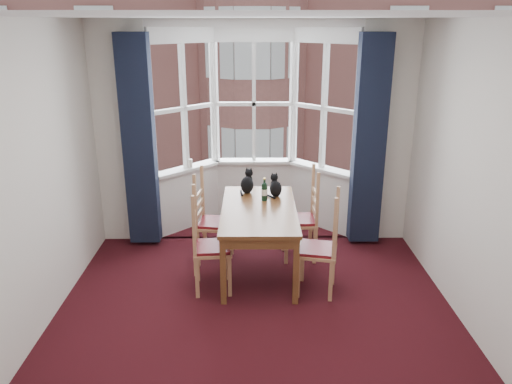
{
  "coord_description": "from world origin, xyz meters",
  "views": [
    {
      "loc": [
        -0.04,
        -3.94,
        2.77
      ],
      "look_at": [
        0.01,
        1.05,
        1.05
      ],
      "focal_mm": 35.0,
      "sensor_mm": 36.0,
      "label": 1
    }
  ],
  "objects_px": {
    "chair_left_far": "(207,224)",
    "cat_left": "(247,183)",
    "chair_left_near": "(204,249)",
    "wine_bottle": "(264,191)",
    "dining_table": "(259,215)",
    "chair_right_near": "(326,251)",
    "chair_right_far": "(307,221)",
    "cat_right": "(276,187)",
    "candle_tall": "(190,164)"
  },
  "relations": [
    {
      "from": "chair_left_far",
      "to": "chair_right_near",
      "type": "height_order",
      "value": "same"
    },
    {
      "from": "chair_left_near",
      "to": "chair_left_far",
      "type": "height_order",
      "value": "same"
    },
    {
      "from": "candle_tall",
      "to": "chair_left_near",
      "type": "bearing_deg",
      "value": -79.43
    },
    {
      "from": "chair_left_far",
      "to": "cat_left",
      "type": "xyz_separation_m",
      "value": [
        0.48,
        0.27,
        0.42
      ]
    },
    {
      "from": "chair_right_near",
      "to": "cat_right",
      "type": "relative_size",
      "value": 3.25
    },
    {
      "from": "dining_table",
      "to": "cat_left",
      "type": "relative_size",
      "value": 5.11
    },
    {
      "from": "dining_table",
      "to": "chair_left_far",
      "type": "height_order",
      "value": "chair_left_far"
    },
    {
      "from": "cat_right",
      "to": "candle_tall",
      "type": "bearing_deg",
      "value": 141.73
    },
    {
      "from": "dining_table",
      "to": "chair_right_far",
      "type": "bearing_deg",
      "value": 30.61
    },
    {
      "from": "cat_right",
      "to": "chair_left_near",
      "type": "bearing_deg",
      "value": -133.34
    },
    {
      "from": "chair_left_near",
      "to": "wine_bottle",
      "type": "distance_m",
      "value": 1.04
    },
    {
      "from": "chair_left_far",
      "to": "cat_right",
      "type": "distance_m",
      "value": 0.93
    },
    {
      "from": "dining_table",
      "to": "chair_left_far",
      "type": "bearing_deg",
      "value": 155.75
    },
    {
      "from": "dining_table",
      "to": "cat_left",
      "type": "height_order",
      "value": "cat_left"
    },
    {
      "from": "dining_table",
      "to": "cat_right",
      "type": "height_order",
      "value": "cat_right"
    },
    {
      "from": "chair_left_near",
      "to": "wine_bottle",
      "type": "bearing_deg",
      "value": 46.07
    },
    {
      "from": "chair_left_far",
      "to": "cat_right",
      "type": "xyz_separation_m",
      "value": [
        0.82,
        0.14,
        0.41
      ]
    },
    {
      "from": "cat_left",
      "to": "cat_right",
      "type": "relative_size",
      "value": 1.08
    },
    {
      "from": "chair_right_near",
      "to": "cat_left",
      "type": "distance_m",
      "value": 1.4
    },
    {
      "from": "chair_right_near",
      "to": "wine_bottle",
      "type": "relative_size",
      "value": 3.36
    },
    {
      "from": "chair_right_near",
      "to": "chair_right_far",
      "type": "height_order",
      "value": "same"
    },
    {
      "from": "chair_right_far",
      "to": "candle_tall",
      "type": "relative_size",
      "value": 7.64
    },
    {
      "from": "cat_left",
      "to": "wine_bottle",
      "type": "relative_size",
      "value": 1.12
    },
    {
      "from": "chair_right_near",
      "to": "candle_tall",
      "type": "relative_size",
      "value": 7.64
    },
    {
      "from": "dining_table",
      "to": "chair_right_far",
      "type": "distance_m",
      "value": 0.71
    },
    {
      "from": "dining_table",
      "to": "chair_left_far",
      "type": "xyz_separation_m",
      "value": [
        -0.61,
        0.28,
        -0.22
      ]
    },
    {
      "from": "chair_right_far",
      "to": "wine_bottle",
      "type": "distance_m",
      "value": 0.67
    },
    {
      "from": "chair_left_far",
      "to": "chair_right_far",
      "type": "distance_m",
      "value": 1.2
    },
    {
      "from": "chair_right_near",
      "to": "candle_tall",
      "type": "distance_m",
      "value": 2.46
    },
    {
      "from": "chair_left_near",
      "to": "chair_left_far",
      "type": "bearing_deg",
      "value": 91.83
    },
    {
      "from": "cat_left",
      "to": "candle_tall",
      "type": "height_order",
      "value": "cat_left"
    },
    {
      "from": "cat_left",
      "to": "chair_right_far",
      "type": "bearing_deg",
      "value": -15.84
    },
    {
      "from": "dining_table",
      "to": "chair_left_near",
      "type": "bearing_deg",
      "value": -144.34
    },
    {
      "from": "cat_left",
      "to": "chair_right_near",
      "type": "bearing_deg",
      "value": -51.6
    },
    {
      "from": "chair_left_near",
      "to": "chair_left_far",
      "type": "relative_size",
      "value": 1.0
    },
    {
      "from": "cat_left",
      "to": "wine_bottle",
      "type": "distance_m",
      "value": 0.35
    },
    {
      "from": "chair_left_near",
      "to": "cat_right",
      "type": "height_order",
      "value": "cat_right"
    },
    {
      "from": "chair_right_near",
      "to": "cat_left",
      "type": "bearing_deg",
      "value": 128.4
    },
    {
      "from": "chair_left_near",
      "to": "chair_right_near",
      "type": "relative_size",
      "value": 1.0
    },
    {
      "from": "dining_table",
      "to": "wine_bottle",
      "type": "relative_size",
      "value": 5.72
    },
    {
      "from": "chair_right_far",
      "to": "dining_table",
      "type": "bearing_deg",
      "value": -149.39
    },
    {
      "from": "dining_table",
      "to": "wine_bottle",
      "type": "xyz_separation_m",
      "value": [
        0.07,
        0.26,
        0.2
      ]
    },
    {
      "from": "chair_right_far",
      "to": "cat_right",
      "type": "xyz_separation_m",
      "value": [
        -0.38,
        0.07,
        0.41
      ]
    },
    {
      "from": "dining_table",
      "to": "chair_left_far",
      "type": "relative_size",
      "value": 1.7
    },
    {
      "from": "dining_table",
      "to": "candle_tall",
      "type": "bearing_deg",
      "value": 125.02
    },
    {
      "from": "dining_table",
      "to": "chair_right_near",
      "type": "relative_size",
      "value": 1.7
    },
    {
      "from": "wine_bottle",
      "to": "cat_left",
      "type": "bearing_deg",
      "value": 124.78
    },
    {
      "from": "chair_left_near",
      "to": "cat_left",
      "type": "distance_m",
      "value": 1.16
    },
    {
      "from": "chair_left_near",
      "to": "chair_right_near",
      "type": "xyz_separation_m",
      "value": [
        1.29,
        -0.07,
        0.0
      ]
    },
    {
      "from": "chair_left_near",
      "to": "cat_left",
      "type": "bearing_deg",
      "value": 64.86
    }
  ]
}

